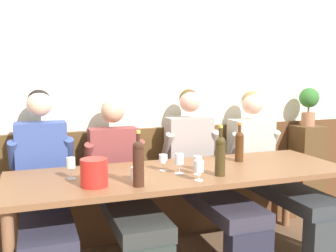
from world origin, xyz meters
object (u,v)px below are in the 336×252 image
object	(u,v)px
dining_table	(182,180)
wine_bottle_clear_water	(220,154)
person_center_right_seat	(270,164)
person_center_left_seat	(43,182)
wine_bottle_amber_mid	(138,162)
wine_glass_left_end	(179,160)
person_right_seat	(205,171)
wine_glass_right_end	(198,162)
wine_bottle_green_tall	(239,145)
person_left_seat	(123,181)
wall_bench	(155,200)
wine_glass_mid_right	(199,167)
wine_glass_mid_left	(163,159)
potted_plant	(309,103)
ice_bucket	(94,173)
water_tumbler_left	(135,174)
wine_glass_near_bucket	(71,164)

from	to	relation	value
dining_table	wine_bottle_clear_water	size ratio (longest dim) A/B	6.99
person_center_right_seat	person_center_left_seat	bearing A→B (deg)	179.87
wine_bottle_amber_mid	wine_glass_left_end	xyz separation A→B (m)	(0.37, 0.21, -0.06)
person_right_seat	wine_glass_right_end	xyz separation A→B (m)	(-0.27, -0.46, 0.20)
wine_bottle_clear_water	wine_bottle_green_tall	bearing A→B (deg)	45.01
dining_table	person_left_seat	xyz separation A→B (m)	(-0.39, 0.31, -0.06)
person_center_left_seat	person_left_seat	xyz separation A→B (m)	(0.61, -0.03, -0.04)
wall_bench	wine_glass_mid_right	size ratio (longest dim) A/B	20.27
wine_glass_left_end	person_center_left_seat	bearing A→B (deg)	156.20
wall_bench	wine_glass_mid_left	xyz separation A→B (m)	(-0.13, -0.64, 0.54)
dining_table	potted_plant	world-z (taller)	potted_plant
person_right_seat	ice_bucket	distance (m)	1.17
person_left_seat	wine_bottle_clear_water	distance (m)	0.85
person_center_left_seat	wine_glass_right_end	world-z (taller)	person_center_left_seat
wine_glass_left_end	potted_plant	xyz separation A→B (m)	(1.79, 0.81, 0.32)
wine_bottle_amber_mid	wall_bench	bearing A→B (deg)	67.04
wine_bottle_clear_water	water_tumbler_left	distance (m)	0.63
person_center_right_seat	wine_bottle_amber_mid	xyz separation A→B (m)	(-1.43, -0.62, 0.27)
wine_bottle_amber_mid	wine_glass_right_end	bearing A→B (deg)	16.68
person_left_seat	water_tumbler_left	size ratio (longest dim) A/B	14.08
wine_bottle_amber_mid	wine_glass_mid_right	xyz separation A→B (m)	(0.43, -0.00, -0.07)
wine_bottle_green_tall	wine_glass_near_bucket	distance (m)	1.40
person_right_seat	person_center_right_seat	xyz separation A→B (m)	(0.67, 0.02, 0.01)
person_center_left_seat	person_left_seat	distance (m)	0.61
wine_bottle_clear_water	water_tumbler_left	size ratio (longest dim) A/B	4.03
potted_plant	person_right_seat	bearing A→B (deg)	-163.61
wine_bottle_amber_mid	person_left_seat	bearing A→B (deg)	87.55
wine_glass_mid_left	potted_plant	bearing A→B (deg)	19.87
wine_bottle_green_tall	wine_glass_mid_right	world-z (taller)	wine_bottle_green_tall
wine_glass_mid_right	person_center_right_seat	bearing A→B (deg)	32.08
wine_glass_right_end	wine_glass_left_end	bearing A→B (deg)	151.36
wine_glass_left_end	water_tumbler_left	bearing A→B (deg)	-170.83
wine_glass_near_bucket	wine_glass_mid_left	xyz separation A→B (m)	(0.69, 0.01, -0.02)
dining_table	person_center_left_seat	distance (m)	1.06
person_center_left_seat	potted_plant	distance (m)	2.82
person_right_seat	wine_glass_right_end	distance (m)	0.57
person_left_seat	wine_glass_near_bucket	world-z (taller)	person_left_seat
wine_glass_mid_left	wall_bench	bearing A→B (deg)	78.45
person_right_seat	dining_table	bearing A→B (deg)	-136.36
person_left_seat	wine_bottle_clear_water	world-z (taller)	person_left_seat
person_center_right_seat	wine_glass_left_end	size ratio (longest dim) A/B	8.54
person_center_right_seat	wine_glass_mid_right	world-z (taller)	person_center_right_seat
person_right_seat	potted_plant	size ratio (longest dim) A/B	3.22
person_left_seat	wine_glass_left_end	size ratio (longest dim) A/B	8.50
ice_bucket	wine_glass_right_end	bearing A→B (deg)	3.56
wine_bottle_clear_water	wine_glass_mid_left	distance (m)	0.44
person_center_right_seat	wine_glass_mid_right	xyz separation A→B (m)	(-1.00, -0.63, 0.20)
dining_table	wine_glass_near_bucket	distance (m)	0.84
dining_table	person_left_seat	bearing A→B (deg)	141.59
person_right_seat	wine_glass_near_bucket	size ratio (longest dim) A/B	8.55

